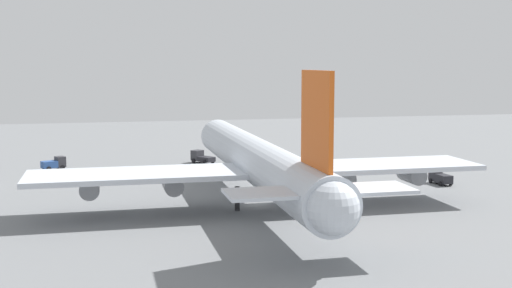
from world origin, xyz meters
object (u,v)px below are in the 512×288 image
at_px(fuel_truck, 440,177).
at_px(safety_cone_nose, 225,168).
at_px(cargo_loader, 201,157).
at_px(baggage_tug, 54,163).
at_px(cargo_airplane, 257,161).

height_order(fuel_truck, safety_cone_nose, fuel_truck).
relative_size(fuel_truck, cargo_loader, 0.90).
bearing_deg(baggage_tug, safety_cone_nose, -103.59).
height_order(baggage_tug, safety_cone_nose, baggage_tug).
height_order(cargo_airplane, fuel_truck, cargo_airplane).
height_order(cargo_airplane, baggage_tug, cargo_airplane).
relative_size(baggage_tug, cargo_loader, 0.88).
bearing_deg(cargo_airplane, fuel_truck, -75.00).
distance_m(cargo_loader, safety_cone_nose, 10.26).
distance_m(fuel_truck, baggage_tug, 72.68).
bearing_deg(cargo_loader, baggage_tug, 93.70).
xyz_separation_m(fuel_truck, baggage_tug, (31.24, 65.62, 0.05)).
bearing_deg(cargo_airplane, safety_cone_nose, -2.35).
xyz_separation_m(baggage_tug, cargo_loader, (1.89, -29.21, 0.00)).
distance_m(cargo_airplane, safety_cone_nose, 33.26).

